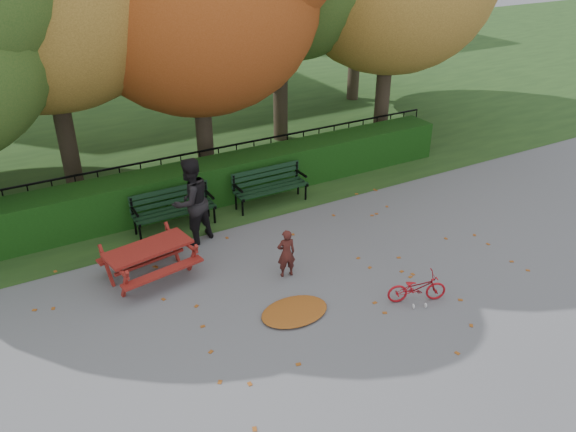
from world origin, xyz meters
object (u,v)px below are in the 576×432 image
bench_left (173,206)px  bench_right (269,183)px  picnic_table (149,254)px  child (286,253)px  adult (191,201)px  bicycle (417,288)px

bench_left → bench_right: same height
bench_left → picnic_table: size_ratio=1.00×
child → adult: size_ratio=0.53×
bench_right → adult: (-2.24, -0.80, 0.42)m
bench_right → picnic_table: bench_right is taller
picnic_table → child: (2.29, -1.20, -0.03)m
bench_left → adult: size_ratio=0.95×
bench_right → picnic_table: size_ratio=1.00×
adult → bicycle: bearing=103.0°
bench_right → picnic_table: 3.86m
picnic_table → child: bearing=-37.6°
adult → bench_left: bearing=-100.2°
bicycle → child: bearing=63.9°
child → adult: 2.41m
picnic_table → child: child is taller
picnic_table → adult: size_ratio=0.95×
bench_left → bench_right: size_ratio=1.00×
adult → bicycle: size_ratio=1.76×
bench_left → bicycle: bench_left is taller
adult → bench_right: bearing=178.4°
adult → child: bearing=95.7°
picnic_table → adult: bearing=26.9°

